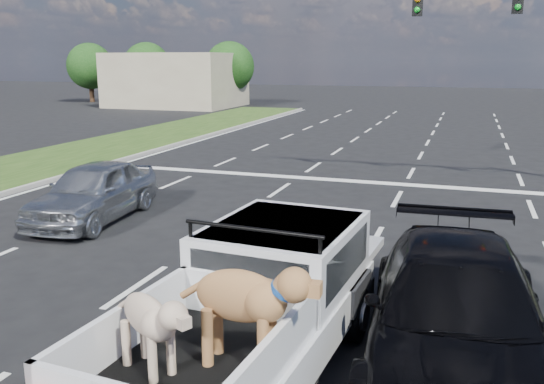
# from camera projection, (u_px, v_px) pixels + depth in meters

# --- Properties ---
(ground) EXTENTS (160.00, 160.00, 0.00)m
(ground) POSITION_uv_depth(u_px,v_px,m) (230.00, 299.00, 9.42)
(ground) COLOR black
(ground) RESTS_ON ground
(road_markings) EXTENTS (17.75, 60.00, 0.01)m
(road_markings) POSITION_uv_depth(u_px,v_px,m) (325.00, 206.00, 15.47)
(road_markings) COLOR silver
(road_markings) RESTS_ON ground
(curb_left) EXTENTS (0.15, 60.00, 0.14)m
(curb_left) POSITION_uv_depth(u_px,v_px,m) (35.00, 185.00, 17.78)
(curb_left) COLOR gray
(curb_left) RESTS_ON ground
(building_left) EXTENTS (10.00, 8.00, 4.40)m
(building_left) POSITION_uv_depth(u_px,v_px,m) (177.00, 80.00, 48.42)
(building_left) COLOR tan
(building_left) RESTS_ON ground
(tree_far_a) EXTENTS (4.20, 4.20, 5.40)m
(tree_far_a) POSITION_uv_depth(u_px,v_px,m) (90.00, 66.00, 53.16)
(tree_far_a) COLOR #332114
(tree_far_a) RESTS_ON ground
(tree_far_b) EXTENTS (4.20, 4.20, 5.40)m
(tree_far_b) POSITION_uv_depth(u_px,v_px,m) (147.00, 66.00, 51.28)
(tree_far_b) COLOR #332114
(tree_far_b) RESTS_ON ground
(tree_far_c) EXTENTS (4.20, 4.20, 5.40)m
(tree_far_c) POSITION_uv_depth(u_px,v_px,m) (230.00, 67.00, 48.77)
(tree_far_c) COLOR #332114
(tree_far_c) RESTS_ON ground
(pickup_truck) EXTENTS (2.27, 5.32, 1.95)m
(pickup_truck) POSITION_uv_depth(u_px,v_px,m) (252.00, 311.00, 6.80)
(pickup_truck) COLOR black
(pickup_truck) RESTS_ON ground
(silver_sedan) EXTENTS (2.05, 4.36, 1.44)m
(silver_sedan) POSITION_uv_depth(u_px,v_px,m) (94.00, 191.00, 13.96)
(silver_sedan) COLOR #B1B5B9
(silver_sedan) RESTS_ON ground
(black_coupe) EXTENTS (2.44, 5.41, 1.54)m
(black_coupe) POSITION_uv_depth(u_px,v_px,m) (456.00, 313.00, 7.12)
(black_coupe) COLOR black
(black_coupe) RESTS_ON ground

